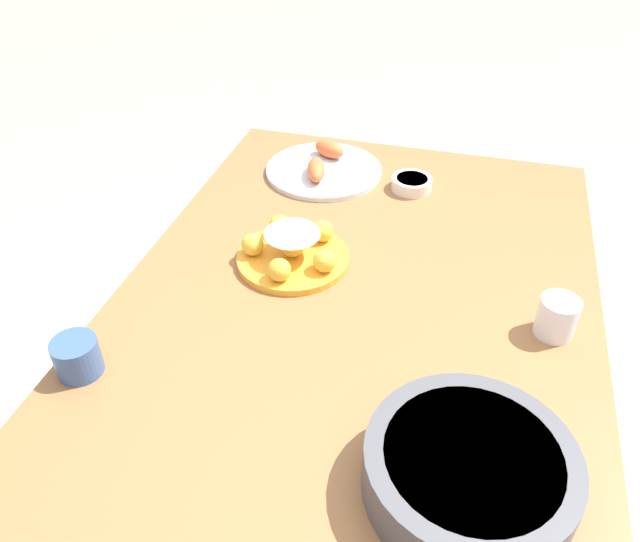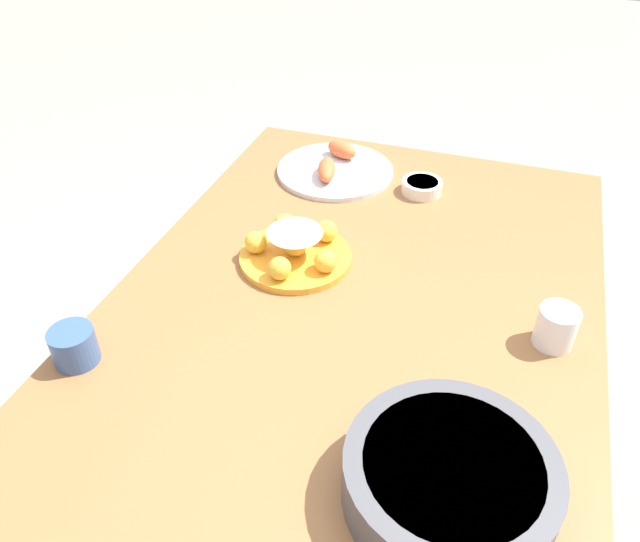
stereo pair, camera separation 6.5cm
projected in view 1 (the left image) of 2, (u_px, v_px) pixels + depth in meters
ground_plane at (342, 517)px, 1.72m from camera, size 12.00×12.00×0.00m
dining_table at (349, 343)px, 1.32m from camera, size 1.54×0.99×0.75m
cake_plate at (292, 250)px, 1.39m from camera, size 0.25×0.25×0.08m
serving_bowl at (469, 471)px, 0.92m from camera, size 0.32×0.32×0.09m
sauce_bowl at (412, 183)px, 1.64m from camera, size 0.11×0.11×0.03m
seafood_platter at (324, 168)px, 1.72m from camera, size 0.32×0.32×0.06m
cup_near at (77, 357)px, 1.12m from camera, size 0.08×0.08×0.07m
cup_far at (557, 317)px, 1.19m from camera, size 0.08×0.08×0.08m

